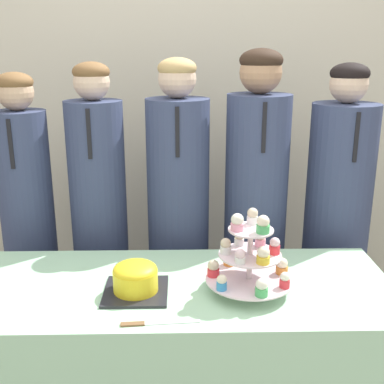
{
  "coord_description": "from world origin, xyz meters",
  "views": [
    {
      "loc": [
        0.02,
        -1.31,
        1.59
      ],
      "look_at": [
        0.05,
        0.35,
        1.09
      ],
      "focal_mm": 45.0,
      "sensor_mm": 36.0,
      "label": 1
    }
  ],
  "objects_px": {
    "round_cake": "(135,278)",
    "student_2": "(178,229)",
    "cake_knife": "(147,324)",
    "student_0": "(30,234)",
    "student_3": "(255,223)",
    "student_4": "(335,231)",
    "cupcake_stand": "(250,257)",
    "student_1": "(100,230)"
  },
  "relations": [
    {
      "from": "cake_knife",
      "to": "student_0",
      "type": "bearing_deg",
      "value": 122.14
    },
    {
      "from": "round_cake",
      "to": "student_1",
      "type": "distance_m",
      "value": 0.69
    },
    {
      "from": "student_2",
      "to": "student_4",
      "type": "relative_size",
      "value": 1.02
    },
    {
      "from": "cake_knife",
      "to": "student_1",
      "type": "xyz_separation_m",
      "value": [
        -0.29,
        0.85,
        -0.01
      ]
    },
    {
      "from": "student_2",
      "to": "student_3",
      "type": "relative_size",
      "value": 0.98
    },
    {
      "from": "student_0",
      "to": "student_1",
      "type": "distance_m",
      "value": 0.35
    },
    {
      "from": "student_0",
      "to": "student_4",
      "type": "relative_size",
      "value": 0.97
    },
    {
      "from": "round_cake",
      "to": "student_3",
      "type": "xyz_separation_m",
      "value": [
        0.53,
        0.64,
        -0.03
      ]
    },
    {
      "from": "cupcake_stand",
      "to": "cake_knife",
      "type": "bearing_deg",
      "value": -148.47
    },
    {
      "from": "student_4",
      "to": "student_3",
      "type": "bearing_deg",
      "value": 180.0
    },
    {
      "from": "student_4",
      "to": "cake_knife",
      "type": "bearing_deg",
      "value": -135.79
    },
    {
      "from": "student_0",
      "to": "student_4",
      "type": "bearing_deg",
      "value": 0.0
    },
    {
      "from": "cake_knife",
      "to": "student_4",
      "type": "height_order",
      "value": "student_4"
    },
    {
      "from": "student_1",
      "to": "student_0",
      "type": "bearing_deg",
      "value": -180.0
    },
    {
      "from": "cupcake_stand",
      "to": "student_0",
      "type": "relative_size",
      "value": 0.21
    },
    {
      "from": "cake_knife",
      "to": "student_3",
      "type": "relative_size",
      "value": 0.16
    },
    {
      "from": "cake_knife",
      "to": "student_0",
      "type": "xyz_separation_m",
      "value": [
        -0.63,
        0.85,
        -0.02
      ]
    },
    {
      "from": "student_1",
      "to": "round_cake",
      "type": "bearing_deg",
      "value": -70.08
    },
    {
      "from": "cupcake_stand",
      "to": "student_0",
      "type": "height_order",
      "value": "student_0"
    },
    {
      "from": "student_0",
      "to": "student_2",
      "type": "bearing_deg",
      "value": 0.0
    },
    {
      "from": "cake_knife",
      "to": "student_2",
      "type": "xyz_separation_m",
      "value": [
        0.1,
        0.85,
        -0.0
      ]
    },
    {
      "from": "round_cake",
      "to": "student_3",
      "type": "relative_size",
      "value": 0.14
    },
    {
      "from": "round_cake",
      "to": "student_0",
      "type": "distance_m",
      "value": 0.87
    },
    {
      "from": "cake_knife",
      "to": "student_3",
      "type": "height_order",
      "value": "student_3"
    },
    {
      "from": "cake_knife",
      "to": "student_1",
      "type": "bearing_deg",
      "value": 104.21
    },
    {
      "from": "round_cake",
      "to": "student_2",
      "type": "xyz_separation_m",
      "value": [
        0.15,
        0.64,
        -0.06
      ]
    },
    {
      "from": "round_cake",
      "to": "student_1",
      "type": "height_order",
      "value": "student_1"
    },
    {
      "from": "student_3",
      "to": "student_1",
      "type": "bearing_deg",
      "value": -180.0
    },
    {
      "from": "student_3",
      "to": "cupcake_stand",
      "type": "bearing_deg",
      "value": -100.23
    },
    {
      "from": "student_2",
      "to": "student_3",
      "type": "height_order",
      "value": "student_3"
    },
    {
      "from": "student_0",
      "to": "student_2",
      "type": "relative_size",
      "value": 0.96
    },
    {
      "from": "round_cake",
      "to": "student_0",
      "type": "relative_size",
      "value": 0.15
    },
    {
      "from": "cupcake_stand",
      "to": "student_3",
      "type": "bearing_deg",
      "value": 79.77
    },
    {
      "from": "round_cake",
      "to": "student_4",
      "type": "distance_m",
      "value": 1.13
    },
    {
      "from": "student_0",
      "to": "student_1",
      "type": "relative_size",
      "value": 0.97
    },
    {
      "from": "cake_knife",
      "to": "student_1",
      "type": "relative_size",
      "value": 0.17
    },
    {
      "from": "student_2",
      "to": "cake_knife",
      "type": "bearing_deg",
      "value": -96.41
    },
    {
      "from": "cupcake_stand",
      "to": "student_4",
      "type": "distance_m",
      "value": 0.83
    },
    {
      "from": "student_2",
      "to": "student_4",
      "type": "height_order",
      "value": "student_2"
    },
    {
      "from": "cake_knife",
      "to": "student_2",
      "type": "relative_size",
      "value": 0.17
    },
    {
      "from": "cake_knife",
      "to": "student_3",
      "type": "distance_m",
      "value": 0.97
    },
    {
      "from": "student_0",
      "to": "student_2",
      "type": "xyz_separation_m",
      "value": [
        0.73,
        0.0,
        0.02
      ]
    }
  ]
}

